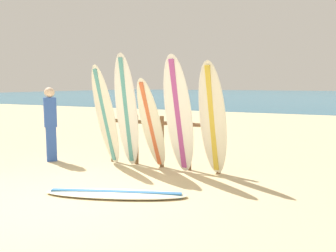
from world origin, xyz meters
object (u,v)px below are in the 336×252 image
surfboard_rack (162,137)px  surfboard_leaning_center_right (213,119)px  surfboard_leaning_left (127,111)px  surfboard_leaning_center (179,116)px  beachgoer_standing (50,121)px  surfboard_leaning_center_left (151,125)px  surfboard_lying_on_sand (116,194)px  surfboard_leaning_far_left (106,116)px

surfboard_rack → surfboard_leaning_center_right: (1.21, -0.26, 0.45)m
surfboard_leaning_left → surfboard_leaning_center: surfboard_leaning_left is taller
surfboard_rack → beachgoer_standing: (-2.56, -0.58, 0.28)m
surfboard_leaning_left → surfboard_leaning_center_left: surfboard_leaning_left is taller
surfboard_leaning_center_right → surfboard_lying_on_sand: surfboard_leaning_center_right is taller
surfboard_leaning_left → surfboard_lying_on_sand: bearing=-63.3°
surfboard_leaning_center → surfboard_leaning_center_right: (0.63, 0.17, -0.06)m
surfboard_leaning_center_left → surfboard_leaning_center_right: size_ratio=0.86×
surfboard_rack → surfboard_leaning_far_left: bearing=-158.8°
surfboard_rack → surfboard_leaning_center_left: bearing=-95.7°
surfboard_leaning_left → surfboard_leaning_center_left: (0.60, -0.03, -0.25)m
surfboard_leaning_center_left → beachgoer_standing: surfboard_leaning_center_left is taller
surfboard_leaning_far_left → surfboard_leaning_center_left: 1.10m
surfboard_rack → beachgoer_standing: bearing=-167.2°
surfboard_leaning_center_left → surfboard_leaning_center: (0.62, -0.04, 0.21)m
surfboard_rack → surfboard_lying_on_sand: surfboard_rack is taller
surfboard_leaning_far_left → surfboard_leaning_center_right: bearing=4.3°
surfboard_leaning_center_right → surfboard_leaning_left: bearing=-176.8°
surfboard_leaning_center_left → surfboard_leaning_center: 0.66m
surfboard_leaning_far_left → beachgoer_standing: bearing=-174.3°
surfboard_rack → surfboard_leaning_left: 0.92m
surfboard_lying_on_sand → beachgoer_standing: size_ratio=1.38×
surfboard_leaning_left → surfboard_leaning_center: size_ratio=1.03×
surfboard_leaning_left → surfboard_leaning_center: bearing=-2.9°
surfboard_rack → surfboard_lying_on_sand: (0.22, -2.07, -0.62)m
surfboard_leaning_far_left → surfboard_lying_on_sand: bearing=-50.5°
surfboard_leaning_center_left → beachgoer_standing: bearing=-175.7°
surfboard_leaning_left → surfboard_leaning_far_left: bearing=-171.9°
surfboard_leaning_left → surfboard_leaning_center_left: 0.65m
surfboard_leaning_center_right → surfboard_leaning_far_left: bearing=-175.7°
surfboard_leaning_center_left → surfboard_leaning_center: surfboard_leaning_center is taller
surfboard_lying_on_sand → beachgoer_standing: (-2.78, 1.49, 0.90)m
surfboard_leaning_center → surfboard_lying_on_sand: bearing=-102.4°
surfboard_lying_on_sand → surfboard_rack: bearing=96.0°
surfboard_rack → beachgoer_standing: beachgoer_standing is taller
beachgoer_standing → surfboard_leaning_left: bearing=6.3°
surfboard_leaning_center_left → beachgoer_standing: size_ratio=1.12×
surfboard_leaning_center → surfboard_lying_on_sand: (-0.36, -1.64, -1.13)m
surfboard_leaning_far_left → surfboard_leaning_left: size_ratio=0.91×
surfboard_rack → surfboard_leaning_left: (-0.64, -0.37, 0.54)m
surfboard_leaning_center_left → surfboard_leaning_center_right: surfboard_leaning_center_right is taller
surfboard_rack → surfboard_lying_on_sand: bearing=-84.0°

